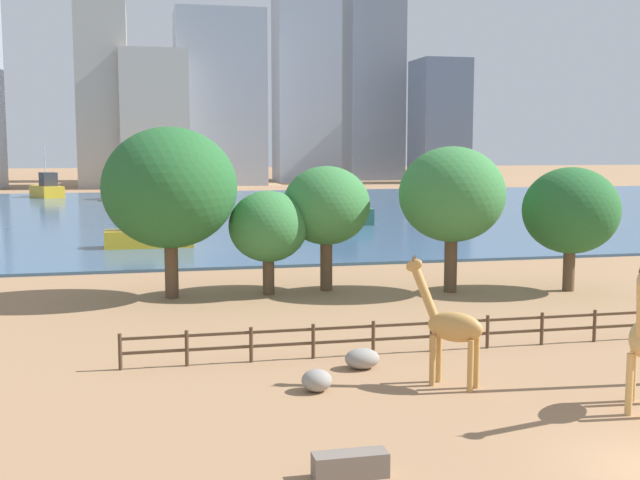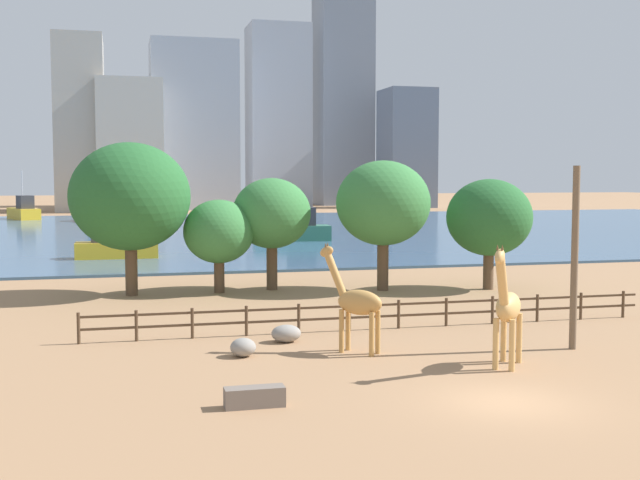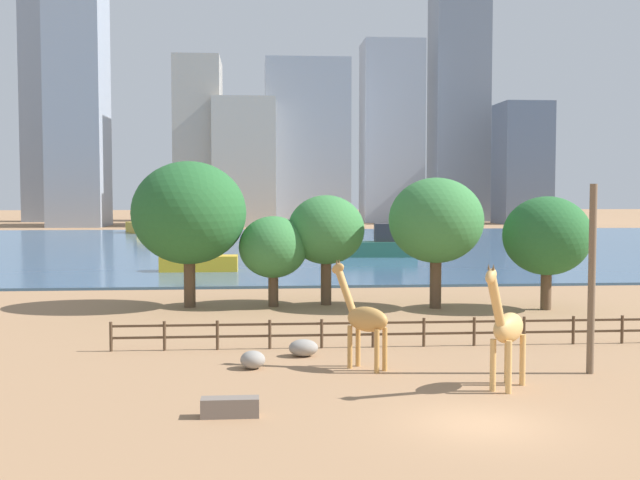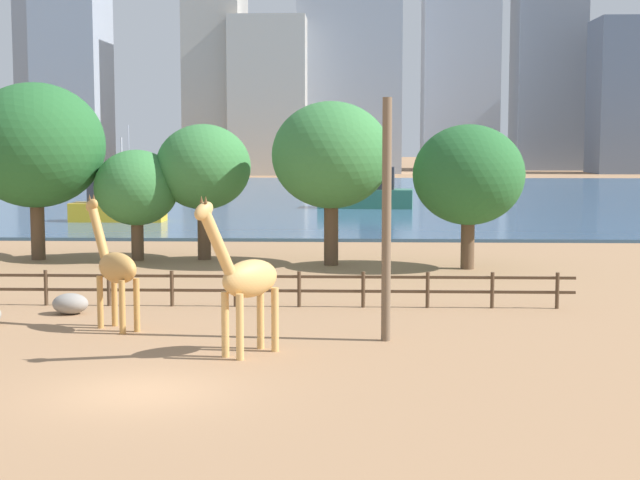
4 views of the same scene
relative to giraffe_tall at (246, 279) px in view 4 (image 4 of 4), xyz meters
The scene contains 21 objects.
ground_plane 75.98m from the giraffe_tall, 91.60° to the left, with size 400.00×400.00×0.00m, color #9E7551.
harbor_water 72.98m from the giraffe_tall, 91.67° to the left, with size 180.00×86.00×0.20m, color #3D6084.
giraffe_tall is the anchor object (origin of this frame).
giraffe_companion 5.82m from the giraffe_tall, 141.78° to the left, with size 2.34×2.32×4.27m.
utility_pole 4.76m from the giraffe_tall, 28.31° to the left, with size 0.28×0.28×7.27m, color brown.
boulder_near_fence 9.39m from the giraffe_tall, 137.64° to the left, with size 1.24×0.97×0.73m, color gray.
enclosure_fence 8.35m from the giraffe_tall, 105.86° to the left, with size 26.12×0.14×1.30m.
tree_left_large 24.98m from the giraffe_tall, 121.16° to the left, with size 6.86×6.86×8.79m.
tree_center_broad 22.47m from the giraffe_tall, 110.25° to the left, with size 4.15×4.15×5.49m.
tree_right_tall 19.93m from the giraffe_tall, 84.46° to the left, with size 5.65×5.65×7.80m.
tree_left_small 20.37m from the giraffe_tall, 65.88° to the left, with size 5.16×5.16×6.70m.
tree_right_small 22.14m from the giraffe_tall, 101.81° to the left, with size 4.72×4.72×6.75m.
boat_ferry 43.53m from the giraffe_tall, 108.54° to the left, with size 6.54×2.37×5.88m.
boat_sailboat 55.13m from the giraffe_tall, 85.72° to the left, with size 8.02×3.38×3.45m.
boat_tug 109.30m from the giraffe_tall, 104.69° to the left, with size 5.82×8.91×7.54m.
boat_barge 98.78m from the giraffe_tall, 99.90° to the left, with size 3.57×8.16×7.14m.
skyline_tower_needle 156.02m from the giraffe_tall, 81.89° to the left, with size 13.35×11.44×40.54m, color #939EAD.
skyline_block_central 141.32m from the giraffe_tall, 98.37° to the left, with size 9.22×15.72×33.81m, color #ADA89E.
skyline_tower_glass 142.94m from the giraffe_tall, 89.22° to the left, with size 17.48×12.06×34.32m, color #939EAD.
skyline_block_right 133.68m from the giraffe_tall, 94.79° to the left, with size 12.38×8.69×25.39m, color #B7B2A8.
skyline_tower_short 150.05m from the giraffe_tall, 71.14° to the left, with size 10.40×11.29×25.87m, color slate.
Camera 4 is at (5.18, -22.85, 6.11)m, focal length 55.00 mm.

